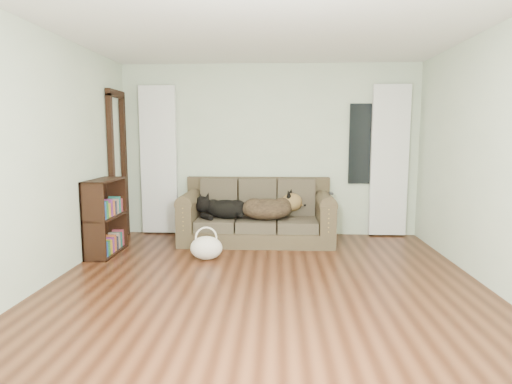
{
  "coord_description": "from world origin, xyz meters",
  "views": [
    {
      "loc": [
        0.11,
        -4.08,
        1.52
      ],
      "look_at": [
        -0.16,
        1.6,
        0.77
      ],
      "focal_mm": 30.0,
      "sensor_mm": 36.0,
      "label": 1
    }
  ],
  "objects_px": {
    "sofa": "(257,211)",
    "dog_black_lab": "(224,209)",
    "tote_bag": "(206,247)",
    "bookshelf": "(105,216)",
    "dog_shepherd": "(270,209)"
  },
  "relations": [
    {
      "from": "sofa",
      "to": "dog_shepherd",
      "type": "xyz_separation_m",
      "value": [
        0.19,
        -0.08,
        0.04
      ]
    },
    {
      "from": "bookshelf",
      "to": "sofa",
      "type": "bearing_deg",
      "value": 13.49
    },
    {
      "from": "sofa",
      "to": "bookshelf",
      "type": "height_order",
      "value": "bookshelf"
    },
    {
      "from": "tote_bag",
      "to": "sofa",
      "type": "bearing_deg",
      "value": 58.02
    },
    {
      "from": "sofa",
      "to": "dog_black_lab",
      "type": "relative_size",
      "value": 3.39
    },
    {
      "from": "dog_black_lab",
      "to": "dog_shepherd",
      "type": "bearing_deg",
      "value": 20.32
    },
    {
      "from": "tote_bag",
      "to": "bookshelf",
      "type": "height_order",
      "value": "bookshelf"
    },
    {
      "from": "sofa",
      "to": "dog_black_lab",
      "type": "bearing_deg",
      "value": -177.25
    },
    {
      "from": "sofa",
      "to": "dog_black_lab",
      "type": "height_order",
      "value": "sofa"
    },
    {
      "from": "dog_shepherd",
      "to": "bookshelf",
      "type": "relative_size",
      "value": 0.76
    },
    {
      "from": "tote_bag",
      "to": "bookshelf",
      "type": "bearing_deg",
      "value": 171.41
    },
    {
      "from": "dog_black_lab",
      "to": "bookshelf",
      "type": "height_order",
      "value": "bookshelf"
    },
    {
      "from": "sofa",
      "to": "bookshelf",
      "type": "bearing_deg",
      "value": -159.08
    },
    {
      "from": "dog_black_lab",
      "to": "tote_bag",
      "type": "xyz_separation_m",
      "value": [
        -0.11,
        -0.91,
        -0.32
      ]
    },
    {
      "from": "sofa",
      "to": "dog_shepherd",
      "type": "distance_m",
      "value": 0.21
    }
  ]
}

